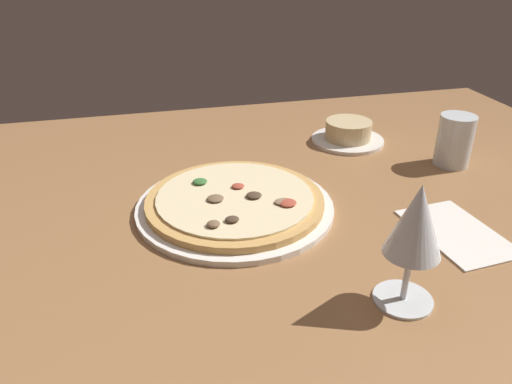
% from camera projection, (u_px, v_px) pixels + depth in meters
% --- Properties ---
extents(dining_table, '(1.50, 1.10, 0.04)m').
position_uv_depth(dining_table, '(276.00, 216.00, 0.85)').
color(dining_table, '#996B42').
rests_on(dining_table, ground).
extents(pizza_main, '(0.33, 0.33, 0.03)m').
position_uv_depth(pizza_main, '(235.00, 203.00, 0.82)').
color(pizza_main, white).
rests_on(pizza_main, dining_table).
extents(ramekin_on_saucer, '(0.16, 0.16, 0.05)m').
position_uv_depth(ramekin_on_saucer, '(348.00, 133.00, 1.08)').
color(ramekin_on_saucer, silver).
rests_on(ramekin_on_saucer, dining_table).
extents(wine_glass_far, '(0.07, 0.07, 0.16)m').
position_uv_depth(wine_glass_far, '(416.00, 225.00, 0.57)').
color(wine_glass_far, silver).
rests_on(wine_glass_far, dining_table).
extents(water_glass, '(0.07, 0.07, 0.10)m').
position_uv_depth(water_glass, '(454.00, 143.00, 0.97)').
color(water_glass, silver).
rests_on(water_glass, dining_table).
extents(paper_menu, '(0.13, 0.18, 0.00)m').
position_uv_depth(paper_menu, '(457.00, 233.00, 0.76)').
color(paper_menu, white).
rests_on(paper_menu, dining_table).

